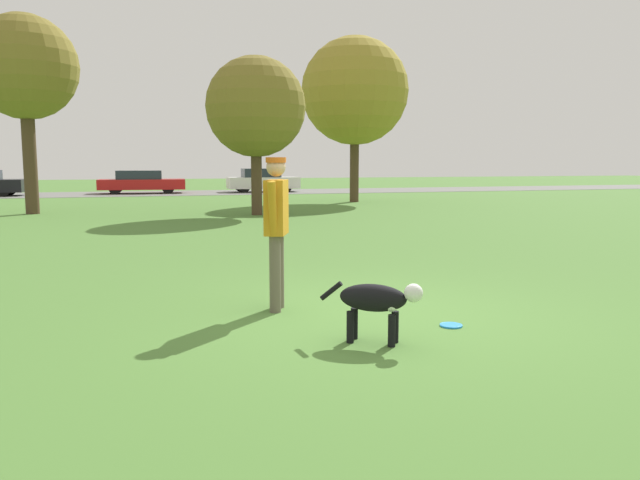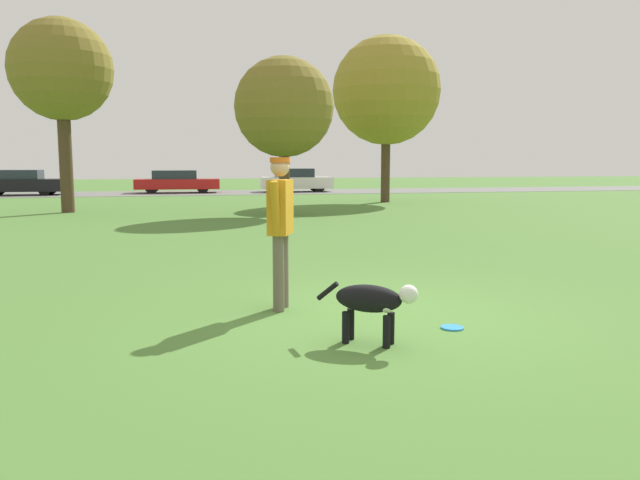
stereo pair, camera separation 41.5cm
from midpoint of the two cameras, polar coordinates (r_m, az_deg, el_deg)
name	(u,v)px [view 1 (the left image)]	position (r m, az deg, el deg)	size (l,w,h in m)	color
ground_plane	(375,314)	(7.10, 3.34, -6.75)	(120.00, 120.00, 0.00)	#4C7A33
far_road_strip	(178,193)	(35.66, -13.18, 4.20)	(120.00, 6.00, 0.01)	slate
person	(276,220)	(7.14, -5.68, 1.86)	(0.37, 0.67, 1.76)	#665B4C
dog	(377,301)	(5.89, 3.23, -5.57)	(0.87, 0.67, 0.59)	black
frisbee	(451,325)	(6.66, 10.14, -7.71)	(0.24, 0.24, 0.02)	#268CE5
tree_far_left	(25,68)	(23.07, -25.88, 13.94)	(3.38, 3.38, 6.46)	#4C3826
tree_far_right	(355,91)	(27.21, 2.76, 13.43)	(4.56, 4.56, 6.99)	#4C3826
tree_mid_center	(256,107)	(20.45, -6.50, 11.97)	(3.20, 3.20, 5.07)	#4C3826
parked_car_red	(141,182)	(35.82, -16.35, 5.12)	(4.67, 1.98, 1.26)	red
parked_car_white	(263,181)	(36.28, -5.61, 5.44)	(4.08, 1.79, 1.35)	white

